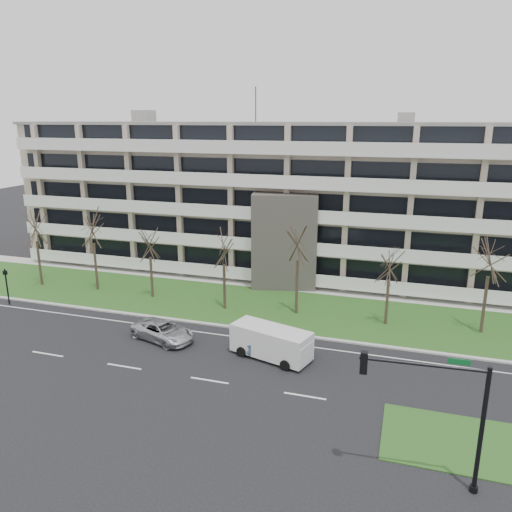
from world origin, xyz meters
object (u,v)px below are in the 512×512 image
(white_van, at_px, (272,340))
(traffic_signal, at_px, (440,405))
(silver_pickup, at_px, (163,331))
(blue_sedan, at_px, (281,346))
(pedestrian_signal, at_px, (6,282))

(white_van, distance_m, traffic_signal, 14.12)
(silver_pickup, distance_m, blue_sedan, 8.86)
(blue_sedan, xyz_separation_m, traffic_signal, (9.47, -9.98, 3.27))
(white_van, relative_size, pedestrian_signal, 1.80)
(blue_sedan, relative_size, pedestrian_signal, 1.36)
(blue_sedan, height_order, white_van, white_van)
(blue_sedan, xyz_separation_m, white_van, (-0.52, -0.37, 0.55))
(white_van, height_order, traffic_signal, traffic_signal)
(silver_pickup, height_order, traffic_signal, traffic_signal)
(blue_sedan, height_order, traffic_signal, traffic_signal)
(silver_pickup, distance_m, pedestrian_signal, 16.39)
(blue_sedan, distance_m, white_van, 0.84)
(white_van, relative_size, traffic_signal, 0.94)
(pedestrian_signal, bearing_deg, silver_pickup, -5.16)
(silver_pickup, relative_size, blue_sedan, 1.13)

